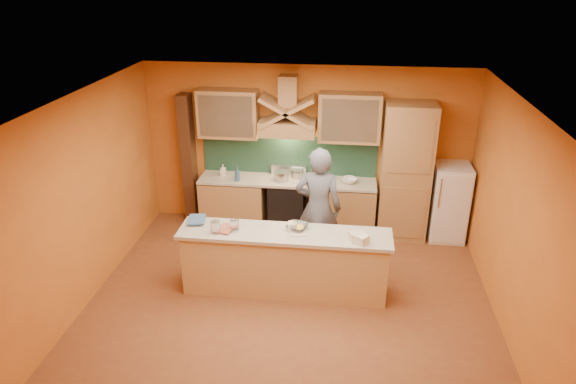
# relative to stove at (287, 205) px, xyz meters

# --- Properties ---
(floor) EXTENTS (5.50, 5.00, 0.01)m
(floor) POSITION_rel_stove_xyz_m (0.30, -2.20, -0.45)
(floor) COLOR brown
(floor) RESTS_ON ground
(ceiling) EXTENTS (5.50, 5.00, 0.01)m
(ceiling) POSITION_rel_stove_xyz_m (0.30, -2.20, 2.35)
(ceiling) COLOR white
(ceiling) RESTS_ON wall_back
(wall_back) EXTENTS (5.50, 0.02, 2.80)m
(wall_back) POSITION_rel_stove_xyz_m (0.30, 0.30, 0.95)
(wall_back) COLOR orange
(wall_back) RESTS_ON floor
(wall_front) EXTENTS (5.50, 0.02, 2.80)m
(wall_front) POSITION_rel_stove_xyz_m (0.30, -4.70, 0.95)
(wall_front) COLOR orange
(wall_front) RESTS_ON floor
(wall_left) EXTENTS (0.02, 5.00, 2.80)m
(wall_left) POSITION_rel_stove_xyz_m (-2.45, -2.20, 0.95)
(wall_left) COLOR orange
(wall_left) RESTS_ON floor
(wall_right) EXTENTS (0.02, 5.00, 2.80)m
(wall_right) POSITION_rel_stove_xyz_m (3.05, -2.20, 0.95)
(wall_right) COLOR orange
(wall_right) RESTS_ON floor
(base_cabinet_left) EXTENTS (1.10, 0.60, 0.86)m
(base_cabinet_left) POSITION_rel_stove_xyz_m (-0.95, 0.00, -0.02)
(base_cabinet_left) COLOR #AF8250
(base_cabinet_left) RESTS_ON floor
(base_cabinet_right) EXTENTS (1.10, 0.60, 0.86)m
(base_cabinet_right) POSITION_rel_stove_xyz_m (0.95, 0.00, -0.02)
(base_cabinet_right) COLOR #AF8250
(base_cabinet_right) RESTS_ON floor
(counter_top) EXTENTS (3.00, 0.62, 0.04)m
(counter_top) POSITION_rel_stove_xyz_m (-0.00, 0.00, 0.45)
(counter_top) COLOR #BFB5A1
(counter_top) RESTS_ON base_cabinet_left
(stove) EXTENTS (0.60, 0.58, 0.90)m
(stove) POSITION_rel_stove_xyz_m (0.00, 0.00, 0.00)
(stove) COLOR black
(stove) RESTS_ON floor
(backsplash) EXTENTS (3.00, 0.03, 0.70)m
(backsplash) POSITION_rel_stove_xyz_m (-0.00, 0.28, 0.80)
(backsplash) COLOR #1A3A2B
(backsplash) RESTS_ON wall_back
(range_hood) EXTENTS (0.92, 0.50, 0.24)m
(range_hood) POSITION_rel_stove_xyz_m (0.00, 0.05, 1.37)
(range_hood) COLOR #AF8250
(range_hood) RESTS_ON wall_back
(hood_chimney) EXTENTS (0.30, 0.30, 0.50)m
(hood_chimney) POSITION_rel_stove_xyz_m (0.00, 0.15, 1.95)
(hood_chimney) COLOR #AF8250
(hood_chimney) RESTS_ON wall_back
(upper_cabinet_left) EXTENTS (1.00, 0.35, 0.80)m
(upper_cabinet_left) POSITION_rel_stove_xyz_m (-1.00, 0.12, 1.55)
(upper_cabinet_left) COLOR #AF8250
(upper_cabinet_left) RESTS_ON wall_back
(upper_cabinet_right) EXTENTS (1.00, 0.35, 0.80)m
(upper_cabinet_right) POSITION_rel_stove_xyz_m (1.00, 0.12, 1.55)
(upper_cabinet_right) COLOR #AF8250
(upper_cabinet_right) RESTS_ON wall_back
(pantry_column) EXTENTS (0.80, 0.60, 2.30)m
(pantry_column) POSITION_rel_stove_xyz_m (1.95, 0.00, 0.70)
(pantry_column) COLOR #AF8250
(pantry_column) RESTS_ON floor
(fridge) EXTENTS (0.58, 0.60, 1.30)m
(fridge) POSITION_rel_stove_xyz_m (2.70, 0.00, 0.20)
(fridge) COLOR white
(fridge) RESTS_ON floor
(trim_column_left) EXTENTS (0.20, 0.30, 2.30)m
(trim_column_left) POSITION_rel_stove_xyz_m (-1.75, 0.15, 0.70)
(trim_column_left) COLOR #472816
(trim_column_left) RESTS_ON floor
(island_body) EXTENTS (2.80, 0.55, 0.88)m
(island_body) POSITION_rel_stove_xyz_m (0.20, -1.90, -0.01)
(island_body) COLOR tan
(island_body) RESTS_ON floor
(island_top) EXTENTS (2.90, 0.62, 0.05)m
(island_top) POSITION_rel_stove_xyz_m (0.20, -1.90, 0.47)
(island_top) COLOR #BFB5A1
(island_top) RESTS_ON island_body
(person) EXTENTS (0.71, 0.49, 1.90)m
(person) POSITION_rel_stove_xyz_m (0.60, -1.12, 0.50)
(person) COLOR slate
(person) RESTS_ON floor
(pot_large) EXTENTS (0.30, 0.30, 0.14)m
(pot_large) POSITION_rel_stove_xyz_m (-0.10, -0.03, 0.52)
(pot_large) COLOR #B3B2B9
(pot_large) RESTS_ON stove
(pot_small) EXTENTS (0.21, 0.21, 0.14)m
(pot_small) POSITION_rel_stove_xyz_m (0.15, 0.12, 0.52)
(pot_small) COLOR #B0B0B7
(pot_small) RESTS_ON stove
(soap_bottle_a) EXTENTS (0.10, 0.10, 0.20)m
(soap_bottle_a) POSITION_rel_stove_xyz_m (-1.12, 0.04, 0.57)
(soap_bottle_a) COLOR silver
(soap_bottle_a) RESTS_ON counter_top
(soap_bottle_b) EXTENTS (0.13, 0.13, 0.25)m
(soap_bottle_b) POSITION_rel_stove_xyz_m (-0.83, -0.16, 0.60)
(soap_bottle_b) COLOR #2F5981
(soap_bottle_b) RESTS_ON counter_top
(bowl_back) EXTENTS (0.30, 0.30, 0.08)m
(bowl_back) POSITION_rel_stove_xyz_m (1.04, -0.01, 0.51)
(bowl_back) COLOR silver
(bowl_back) RESTS_ON counter_top
(dish_rack) EXTENTS (0.30, 0.27, 0.09)m
(dish_rack) POSITION_rel_stove_xyz_m (0.44, -0.18, 0.52)
(dish_rack) COLOR white
(dish_rack) RESTS_ON counter_top
(book_lower) EXTENTS (0.27, 0.33, 0.03)m
(book_lower) POSITION_rel_stove_xyz_m (-0.71, -1.91, 0.51)
(book_lower) COLOR #B95A42
(book_lower) RESTS_ON island_top
(book_upper) EXTENTS (0.29, 0.36, 0.02)m
(book_upper) POSITION_rel_stove_xyz_m (-1.18, -1.77, 0.53)
(book_upper) COLOR #3E5D89
(book_upper) RESTS_ON island_top
(jar_large) EXTENTS (0.14, 0.14, 0.17)m
(jar_large) POSITION_rel_stove_xyz_m (-0.72, -2.03, 0.58)
(jar_large) COLOR white
(jar_large) RESTS_ON island_top
(jar_small) EXTENTS (0.13, 0.13, 0.16)m
(jar_small) POSITION_rel_stove_xyz_m (-0.48, -1.93, 0.57)
(jar_small) COLOR silver
(jar_small) RESTS_ON island_top
(kitchen_scale) EXTENTS (0.15, 0.15, 0.10)m
(kitchen_scale) POSITION_rel_stove_xyz_m (0.29, -1.84, 0.54)
(kitchen_scale) COLOR white
(kitchen_scale) RESTS_ON island_top
(mixing_bowl) EXTENTS (0.35, 0.35, 0.07)m
(mixing_bowl) POSITION_rel_stove_xyz_m (0.36, -1.79, 0.53)
(mixing_bowl) COLOR silver
(mixing_bowl) RESTS_ON island_top
(cloth) EXTENTS (0.25, 0.19, 0.02)m
(cloth) POSITION_rel_stove_xyz_m (0.39, -1.92, 0.50)
(cloth) COLOR beige
(cloth) RESTS_ON island_top
(grocery_bag_a) EXTENTS (0.23, 0.21, 0.12)m
(grocery_bag_a) POSITION_rel_stove_xyz_m (1.16, -2.00, 0.56)
(grocery_bag_a) COLOR beige
(grocery_bag_a) RESTS_ON island_top
(grocery_bag_b) EXTENTS (0.25, 0.24, 0.12)m
(grocery_bag_b) POSITION_rel_stove_xyz_m (1.21, -2.07, 0.55)
(grocery_bag_b) COLOR beige
(grocery_bag_b) RESTS_ON island_top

